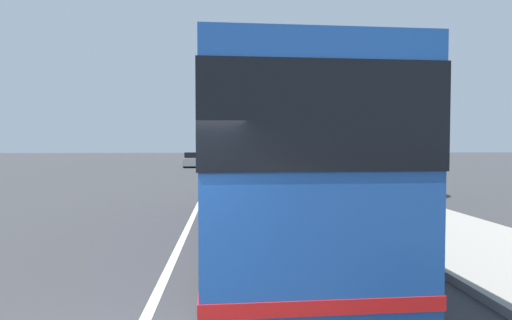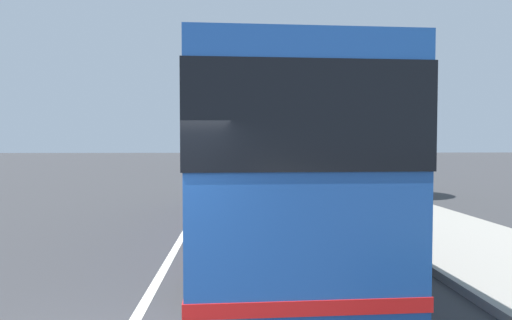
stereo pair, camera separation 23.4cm
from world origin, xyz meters
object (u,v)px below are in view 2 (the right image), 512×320
object	(u,v)px
motorcycle_far_end	(379,238)
car_side_street	(244,160)
car_oncoming	(244,167)
car_far_distant	(240,157)
roadside_tree_far_block	(317,119)
roadside_tree_mid_block	(369,90)
car_behind_bus	(199,160)
coach_bus	(259,155)

from	to	relation	value
motorcycle_far_end	car_side_street	size ratio (longest dim) A/B	0.45
car_oncoming	car_far_distant	bearing A→B (deg)	1.02
car_side_street	roadside_tree_far_block	world-z (taller)	roadside_tree_far_block
car_oncoming	car_far_distant	distance (m)	21.15
car_side_street	roadside_tree_far_block	distance (m)	15.71
car_side_street	roadside_tree_mid_block	size ratio (longest dim) A/B	0.75
roadside_tree_far_block	car_far_distant	bearing A→B (deg)	11.57
motorcycle_far_end	roadside_tree_far_block	size ratio (longest dim) A/B	0.38
car_behind_bus	car_oncoming	world-z (taller)	car_behind_bus
coach_bus	roadside_tree_far_block	bearing A→B (deg)	-17.15
roadside_tree_mid_block	roadside_tree_far_block	size ratio (longest dim) A/B	1.13
motorcycle_far_end	roadside_tree_mid_block	size ratio (longest dim) A/B	0.34
coach_bus	car_oncoming	size ratio (longest dim) A/B	2.75
coach_bus	car_behind_bus	distance (m)	32.37
coach_bus	motorcycle_far_end	world-z (taller)	coach_bus
roadside_tree_mid_block	car_oncoming	bearing A→B (deg)	20.84
car_oncoming	roadside_tree_mid_block	distance (m)	14.37
roadside_tree_far_block	car_side_street	bearing A→B (deg)	17.09
car_oncoming	car_far_distant	size ratio (longest dim) A/B	1.02
car_behind_bus	car_oncoming	distance (m)	12.62
coach_bus	car_side_street	distance (m)	32.37
car_far_distant	roadside_tree_mid_block	size ratio (longest dim) A/B	0.69
coach_bus	car_far_distant	bearing A→B (deg)	-1.72
car_behind_bus	car_oncoming	xyz separation A→B (m)	(-11.89, -4.23, -0.02)
car_behind_bus	roadside_tree_mid_block	size ratio (longest dim) A/B	0.67
roadside_tree_far_block	car_behind_bus	bearing A→B (deg)	32.03
car_behind_bus	roadside_tree_far_block	size ratio (longest dim) A/B	0.76
car_far_distant	car_behind_bus	bearing A→B (deg)	159.23
motorcycle_far_end	car_side_street	xyz separation A→B (m)	(34.77, 1.79, 0.21)
coach_bus	car_side_street	world-z (taller)	coach_bus
car_behind_bus	roadside_tree_mid_block	bearing A→B (deg)	16.41
car_oncoming	motorcycle_far_end	bearing A→B (deg)	-173.93
car_far_distant	coach_bus	bearing A→B (deg)	-176.60
car_oncoming	roadside_tree_mid_block	bearing A→B (deg)	-158.31
car_side_street	roadside_tree_far_block	bearing A→B (deg)	-166.55
car_oncoming	car_far_distant	world-z (taller)	car_far_distant
car_behind_bus	car_far_distant	bearing A→B (deg)	151.93
car_oncoming	roadside_tree_mid_block	world-z (taller)	roadside_tree_mid_block
car_behind_bus	roadside_tree_mid_block	distance (m)	26.74
coach_bus	car_far_distant	distance (m)	41.36
coach_bus	car_far_distant	xyz separation A→B (m)	(41.34, -0.05, -1.31)
car_behind_bus	car_far_distant	distance (m)	10.16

